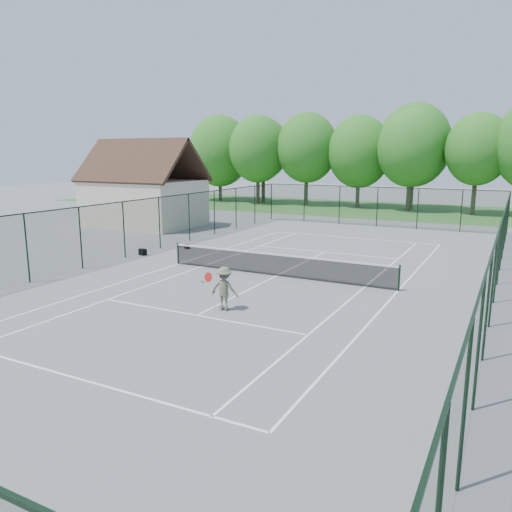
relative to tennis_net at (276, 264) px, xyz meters
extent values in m
plane|color=slate|center=(0.00, 0.00, -0.58)|extent=(140.00, 140.00, 0.00)
cube|color=#3B712D|center=(0.00, 30.00, -0.57)|extent=(80.00, 16.00, 0.01)
cube|color=white|center=(0.00, 11.88, -0.57)|extent=(10.97, 0.08, 0.01)
cube|color=white|center=(0.00, -11.88, -0.57)|extent=(10.97, 0.08, 0.01)
cube|color=white|center=(0.00, 6.40, -0.57)|extent=(8.23, 0.08, 0.01)
cube|color=white|center=(0.00, -6.40, -0.57)|extent=(8.23, 0.08, 0.01)
cube|color=white|center=(5.49, 0.00, -0.57)|extent=(0.08, 23.77, 0.01)
cube|color=white|center=(-5.49, 0.00, -0.57)|extent=(0.08, 23.77, 0.01)
cube|color=white|center=(4.12, 0.00, -0.57)|extent=(0.08, 23.77, 0.01)
cube|color=white|center=(-4.12, 0.00, -0.57)|extent=(0.08, 23.77, 0.01)
cube|color=white|center=(0.00, 0.00, -0.57)|extent=(0.08, 12.80, 0.01)
cylinder|color=black|center=(-5.50, 0.00, -0.03)|extent=(0.08, 0.08, 1.10)
cylinder|color=black|center=(5.50, 0.00, -0.03)|extent=(0.08, 0.08, 1.10)
cube|color=black|center=(0.00, 0.00, -0.08)|extent=(11.00, 0.02, 0.96)
cube|color=white|center=(0.00, 0.00, 0.42)|extent=(11.00, 0.05, 0.07)
cube|color=#1B3620|center=(0.00, 18.00, 0.92)|extent=(18.00, 0.02, 3.00)
cube|color=#1B3620|center=(9.00, 0.00, 0.92)|extent=(0.02, 36.00, 3.00)
cube|color=#1B3620|center=(-9.00, 0.00, 0.92)|extent=(0.02, 36.00, 3.00)
cube|color=black|center=(0.00, 18.00, 2.42)|extent=(18.00, 0.05, 0.05)
cube|color=black|center=(9.00, 0.00, 2.42)|extent=(0.05, 36.00, 0.05)
cube|color=black|center=(-9.00, 0.00, 2.42)|extent=(0.05, 36.00, 0.05)
cube|color=beige|center=(-16.00, 10.00, 1.17)|extent=(8.00, 6.00, 3.50)
cube|color=#442D1F|center=(-16.00, 11.50, 4.42)|extent=(8.60, 3.27, 3.27)
cube|color=#442D1F|center=(-16.00, 8.50, 4.42)|extent=(8.60, 3.27, 3.27)
cylinder|color=#443320|center=(-16.50, 30.00, 1.52)|extent=(0.40, 0.40, 4.20)
ellipsoid|color=#348226|center=(-16.50, 30.00, 5.42)|extent=(6.40, 6.40, 7.40)
cylinder|color=#443320|center=(0.00, 30.00, 1.52)|extent=(0.40, 0.40, 4.20)
ellipsoid|color=#348226|center=(0.00, 30.00, 5.42)|extent=(6.40, 6.40, 7.40)
cube|color=black|center=(-8.60, 0.95, -0.40)|extent=(0.48, 0.35, 0.35)
cube|color=black|center=(-7.52, 3.60, -0.44)|extent=(0.40, 0.33, 0.27)
imported|color=#5F664B|center=(0.52, -5.41, 0.21)|extent=(1.07, 0.68, 1.58)
sphere|color=#C1E13C|center=(1.81, -5.01, 0.48)|extent=(0.07, 0.07, 0.07)
camera|label=1|loc=(9.44, -20.03, 4.90)|focal=35.00mm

